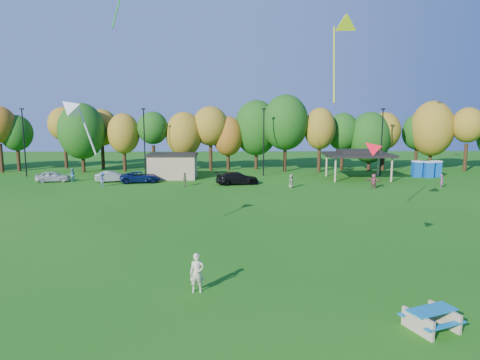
{
  "coord_description": "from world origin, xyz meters",
  "views": [
    {
      "loc": [
        -2.25,
        -17.56,
        8.19
      ],
      "look_at": [
        -1.81,
        6.0,
        4.6
      ],
      "focal_mm": 32.0,
      "sensor_mm": 36.0,
      "label": 1
    }
  ],
  "objects_px": {
    "porta_potties": "(427,169)",
    "car_b": "(112,177)",
    "picnic_table": "(431,318)",
    "kite_flyer": "(197,273)",
    "car_c": "(140,177)",
    "car_d": "(237,178)",
    "car_a": "(53,176)"
  },
  "relations": [
    {
      "from": "porta_potties",
      "to": "car_b",
      "type": "relative_size",
      "value": 0.93
    },
    {
      "from": "picnic_table",
      "to": "kite_flyer",
      "type": "distance_m",
      "value": 10.02
    },
    {
      "from": "picnic_table",
      "to": "kite_flyer",
      "type": "height_order",
      "value": "kite_flyer"
    },
    {
      "from": "porta_potties",
      "to": "car_c",
      "type": "xyz_separation_m",
      "value": [
        -37.2,
        -3.97,
        -0.42
      ]
    },
    {
      "from": "car_c",
      "to": "car_d",
      "type": "bearing_deg",
      "value": -107.73
    },
    {
      "from": "kite_flyer",
      "to": "car_d",
      "type": "xyz_separation_m",
      "value": [
        2.24,
        31.4,
        -0.18
      ]
    },
    {
      "from": "kite_flyer",
      "to": "car_b",
      "type": "xyz_separation_m",
      "value": [
        -13.23,
        33.54,
        -0.27
      ]
    },
    {
      "from": "picnic_table",
      "to": "car_c",
      "type": "distance_m",
      "value": 41.26
    },
    {
      "from": "picnic_table",
      "to": "car_a",
      "type": "bearing_deg",
      "value": 106.81
    },
    {
      "from": "kite_flyer",
      "to": "car_c",
      "type": "relative_size",
      "value": 0.38
    },
    {
      "from": "car_a",
      "to": "car_b",
      "type": "height_order",
      "value": "car_a"
    },
    {
      "from": "car_d",
      "to": "car_c",
      "type": "bearing_deg",
      "value": 71.79
    },
    {
      "from": "car_d",
      "to": "kite_flyer",
      "type": "bearing_deg",
      "value": 165.28
    },
    {
      "from": "car_c",
      "to": "car_d",
      "type": "height_order",
      "value": "car_d"
    },
    {
      "from": "porta_potties",
      "to": "car_b",
      "type": "distance_m",
      "value": 40.97
    },
    {
      "from": "car_a",
      "to": "car_b",
      "type": "bearing_deg",
      "value": -104.83
    },
    {
      "from": "kite_flyer",
      "to": "picnic_table",
      "type": "bearing_deg",
      "value": -25.49
    },
    {
      "from": "picnic_table",
      "to": "car_c",
      "type": "xyz_separation_m",
      "value": [
        -18.9,
        36.68,
        0.19
      ]
    },
    {
      "from": "car_c",
      "to": "car_a",
      "type": "bearing_deg",
      "value": 76.01
    },
    {
      "from": "kite_flyer",
      "to": "car_c",
      "type": "height_order",
      "value": "kite_flyer"
    },
    {
      "from": "picnic_table",
      "to": "car_a",
      "type": "relative_size",
      "value": 0.59
    },
    {
      "from": "car_a",
      "to": "car_c",
      "type": "relative_size",
      "value": 0.82
    },
    {
      "from": "picnic_table",
      "to": "car_a",
      "type": "distance_m",
      "value": 47.87
    },
    {
      "from": "kite_flyer",
      "to": "car_b",
      "type": "relative_size",
      "value": 0.46
    },
    {
      "from": "car_b",
      "to": "porta_potties",
      "type": "bearing_deg",
      "value": -103.08
    },
    {
      "from": "porta_potties",
      "to": "car_c",
      "type": "distance_m",
      "value": 37.41
    },
    {
      "from": "car_c",
      "to": "kite_flyer",
      "type": "bearing_deg",
      "value": -173.92
    },
    {
      "from": "picnic_table",
      "to": "car_b",
      "type": "height_order",
      "value": "car_b"
    },
    {
      "from": "porta_potties",
      "to": "car_b",
      "type": "bearing_deg",
      "value": -175.23
    },
    {
      "from": "car_d",
      "to": "porta_potties",
      "type": "bearing_deg",
      "value": -88.3
    },
    {
      "from": "porta_potties",
      "to": "kite_flyer",
      "type": "height_order",
      "value": "porta_potties"
    },
    {
      "from": "porta_potties",
      "to": "car_a",
      "type": "height_order",
      "value": "porta_potties"
    }
  ]
}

